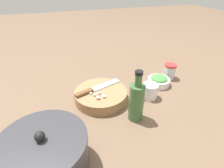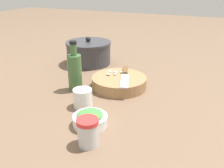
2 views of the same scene
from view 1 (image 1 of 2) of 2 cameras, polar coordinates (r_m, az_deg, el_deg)
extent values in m
plane|color=brown|center=(0.82, 3.54, -4.98)|extent=(5.00, 5.00, 0.00)
cylinder|color=#9E754C|center=(0.80, -3.65, -3.72)|extent=(0.24, 0.24, 0.05)
cube|color=brown|center=(0.78, -9.11, -2.86)|extent=(0.09, 0.05, 0.01)
cube|color=#B2B2B7|center=(0.83, -2.08, -0.29)|extent=(0.15, 0.08, 0.01)
ellipsoid|color=#F4DBD1|center=(0.77, -4.13, -3.00)|extent=(0.02, 0.02, 0.01)
ellipsoid|color=silver|center=(0.75, -2.66, -3.98)|extent=(0.02, 0.02, 0.01)
ellipsoid|color=white|center=(0.74, -4.62, -4.54)|extent=(0.02, 0.02, 0.01)
ellipsoid|color=silver|center=(0.77, -6.95, -2.97)|extent=(0.02, 0.02, 0.01)
ellipsoid|color=silver|center=(0.75, -5.40, -3.66)|extent=(0.02, 0.02, 0.01)
cylinder|color=white|center=(0.95, 14.97, 0.68)|extent=(0.11, 0.11, 0.03)
torus|color=white|center=(0.94, 15.11, 1.55)|extent=(0.12, 0.12, 0.01)
ellipsoid|color=#478E42|center=(0.94, 15.16, 1.85)|extent=(0.08, 0.08, 0.02)
cylinder|color=silver|center=(1.02, 18.26, 3.67)|extent=(0.06, 0.06, 0.07)
cylinder|color=red|center=(1.00, 18.66, 5.79)|extent=(0.06, 0.06, 0.01)
cylinder|color=white|center=(0.83, 12.24, -2.27)|extent=(0.07, 0.07, 0.07)
torus|color=white|center=(0.81, 10.00, -2.80)|extent=(0.05, 0.01, 0.05)
cylinder|color=#3D6638|center=(0.68, 7.85, -6.07)|extent=(0.06, 0.06, 0.15)
cylinder|color=#3D6638|center=(0.62, 8.52, 1.22)|extent=(0.03, 0.03, 0.05)
cylinder|color=black|center=(0.61, 8.74, 3.63)|extent=(0.03, 0.03, 0.01)
cylinder|color=#38383D|center=(0.57, -20.77, -21.21)|extent=(0.24, 0.24, 0.11)
cylinder|color=#38383D|center=(0.52, -22.10, -17.02)|extent=(0.25, 0.25, 0.01)
sphere|color=black|center=(0.51, -22.57, -15.51)|extent=(0.03, 0.03, 0.03)
camera|label=2|loc=(1.49, 32.19, 25.99)|focal=40.00mm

